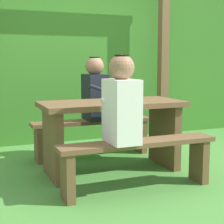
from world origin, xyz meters
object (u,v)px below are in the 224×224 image
bench_near (138,155)px  drinking_glass (118,97)px  bottle_left (139,92)px  person_black_coat (95,91)px  picnic_table (112,124)px  person_white_shirt (121,102)px  bench_far (93,130)px

bench_near → drinking_glass: (0.03, 0.53, 0.44)m
bench_near → bottle_left: (0.28, 0.56, 0.48)m
bench_near → person_black_coat: size_ratio=1.95×
picnic_table → person_white_shirt: (-0.16, -0.59, 0.28)m
bench_near → bench_far: (0.00, 1.19, 0.00)m
person_white_shirt → bottle_left: (0.44, 0.56, 0.03)m
bench_far → bottle_left: (0.28, -0.62, 0.48)m
bench_near → person_black_coat: (0.03, 1.18, 0.45)m
bench_far → bench_near: bearing=-90.0°
drinking_glass → picnic_table: bearing=115.2°
bench_near → person_black_coat: 1.27m
person_white_shirt → bottle_left: 0.71m
bench_near → bench_far: same height
bench_far → drinking_glass: (0.03, -0.66, 0.44)m
person_white_shirt → bottle_left: person_white_shirt is taller
person_white_shirt → bench_far: bearing=82.3°
person_black_coat → drinking_glass: size_ratio=8.06×
picnic_table → bench_near: (0.00, -0.59, -0.17)m
bench_near → person_black_coat: bearing=88.5°
bench_near → drinking_glass: drinking_glass is taller
picnic_table → bench_far: bearing=90.0°
person_black_coat → drinking_glass: (0.00, -0.66, -0.01)m
drinking_glass → bottle_left: (0.25, 0.04, 0.04)m
bench_far → picnic_table: bearing=-90.0°
drinking_glass → bottle_left: bearing=8.9°
person_black_coat → bottle_left: person_black_coat is taller
bench_far → drinking_glass: 0.80m
bench_far → person_black_coat: size_ratio=1.95×
drinking_glass → person_white_shirt: bearing=-110.1°
drinking_glass → person_black_coat: bearing=90.1°
picnic_table → bottle_left: bearing=-5.9°
person_black_coat → bottle_left: bearing=-68.1°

